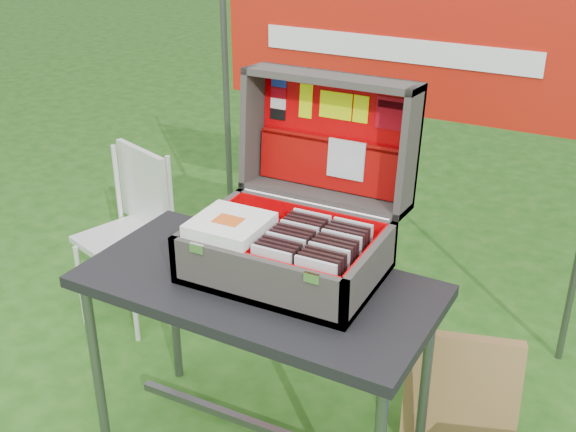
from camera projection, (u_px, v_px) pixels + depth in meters
The scene contains 86 objects.
table at pixel (259, 371), 2.56m from camera, with size 1.19×0.60×0.75m, color black, non-canonical shape.
table_top at pixel (257, 286), 2.40m from camera, with size 1.19×0.60×0.04m, color black.
table_leg_fl at pixel (97, 370), 2.59m from camera, with size 0.04×0.04×0.71m, color #59595B.
table_leg_bl at pixel (174, 306), 2.98m from camera, with size 0.04×0.04×0.71m, color #59595B.
table_leg_br at pixel (425, 382), 2.54m from camera, with size 0.04×0.04×0.71m, color #59595B.
table_brace at pixel (260, 426), 2.67m from camera, with size 1.04×0.03×0.03m, color #59595B.
suitcase at pixel (294, 186), 2.35m from camera, with size 0.62×0.61×0.60m, color #4A4844, non-canonical shape.
suitcase_base_bottom at pixel (286, 271), 2.43m from camera, with size 0.62×0.45×0.02m, color #4A4844.
suitcase_base_wall_front at pixel (255, 282), 2.23m from camera, with size 0.62×0.02×0.17m, color #4A4844.
suitcase_base_wall_back at pixel (313, 227), 2.57m from camera, with size 0.62×0.02×0.17m, color #4A4844.
suitcase_base_wall_left at pixel (210, 234), 2.52m from camera, with size 0.02×0.45×0.17m, color #4A4844.
suitcase_base_wall_right at pixel (370, 273), 2.28m from camera, with size 0.02×0.45×0.17m, color #4A4844.
suitcase_liner_floor at pixel (286, 267), 2.42m from camera, with size 0.57×0.40×0.01m, color #EA0203.
suitcase_latch_left at pixel (197, 248), 2.27m from camera, with size 0.05×0.01×0.03m, color silver.
suitcase_latch_right at pixel (312, 278), 2.11m from camera, with size 0.05×0.01×0.03m, color silver.
suitcase_hinge at pixel (314, 205), 2.54m from camera, with size 0.02×0.02×0.56m, color silver.
suitcase_lid_back at pixel (336, 134), 2.59m from camera, with size 0.62×0.45×0.02m, color #4A4844.
suitcase_lid_rim_far at pixel (332, 78), 2.46m from camera, with size 0.62×0.02×0.17m, color #4A4844.
suitcase_lid_rim_near at pixel (324, 195), 2.61m from camera, with size 0.62×0.02×0.17m, color #4A4844.
suitcase_lid_rim_left at pixel (254, 126), 2.65m from camera, with size 0.02×0.45×0.17m, color #4A4844.
suitcase_lid_rim_right at pixel (410, 152), 2.41m from camera, with size 0.02×0.45×0.17m, color #4A4844.
suitcase_lid_liner at pixel (334, 135), 2.58m from camera, with size 0.57×0.39×0.01m, color #EA0203.
suitcase_liner_wall_front at pixel (257, 276), 2.24m from camera, with size 0.57×0.01×0.14m, color #EA0203.
suitcase_liner_wall_back at pixel (311, 226), 2.55m from camera, with size 0.57×0.01×0.14m, color #EA0203.
suitcase_liner_wall_left at pixel (213, 231), 2.51m from camera, with size 0.01×0.40×0.14m, color #EA0203.
suitcase_liner_wall_right at pixel (366, 269), 2.28m from camera, with size 0.01×0.40×0.14m, color #EA0203.
suitcase_lid_pocket at pixel (330, 164), 2.60m from camera, with size 0.55×0.18×0.03m, color #960706.
suitcase_pocket_edge at pixel (331, 141), 2.56m from camera, with size 0.54×0.02×0.02m, color #960706.
suitcase_pocket_cd at pixel (346, 159), 2.55m from camera, with size 0.14×0.14×0.01m, color silver.
lid_sticker_cc_a at pixel (279, 82), 2.61m from camera, with size 0.06×0.04×0.00m, color #1933B2.
lid_sticker_cc_b at pixel (279, 93), 2.62m from camera, with size 0.06×0.04×0.00m, color #AA0413.
lid_sticker_cc_c at pixel (278, 104), 2.64m from camera, with size 0.06×0.04×0.00m, color white.
lid_sticker_cc_d at pixel (278, 115), 2.65m from camera, with size 0.06×0.04×0.00m, color black.
lid_card_neon_tall at pixel (306, 101), 2.58m from camera, with size 0.05×0.12×0.00m, color #DAFC04.
lid_card_neon_main at pixel (336, 105), 2.53m from camera, with size 0.12×0.09×0.00m, color #DAFC04.
lid_card_neon_small at pixel (361, 109), 2.50m from camera, with size 0.06×0.09×0.00m, color #DAFC04.
lid_sticker_band at pixel (391, 114), 2.45m from camera, with size 0.11×0.11×0.00m, color #AA0413.
lid_sticker_band_bar at pixel (392, 105), 2.44m from camera, with size 0.10×0.02×0.00m, color black.
cd_left_0 at pixel (271, 272), 2.23m from camera, with size 0.14×0.01×0.16m, color silver.
cd_left_1 at pixel (275, 268), 2.25m from camera, with size 0.14×0.01×0.16m, color black.
cd_left_2 at pixel (279, 265), 2.27m from camera, with size 0.14×0.01×0.16m, color black.
cd_left_3 at pixel (282, 261), 2.29m from camera, with size 0.14×0.01×0.16m, color black.
cd_left_4 at pixel (286, 258), 2.31m from camera, with size 0.14×0.01×0.16m, color silver.
cd_left_5 at pixel (289, 255), 2.33m from camera, with size 0.14×0.01×0.16m, color black.
cd_left_6 at pixel (293, 251), 2.35m from camera, with size 0.14×0.01×0.16m, color black.
cd_left_7 at pixel (296, 248), 2.37m from camera, with size 0.14×0.01×0.16m, color black.
cd_left_8 at pixel (299, 245), 2.39m from camera, with size 0.14×0.01×0.16m, color silver.
cd_left_9 at pixel (302, 242), 2.41m from camera, with size 0.14×0.01×0.16m, color black.
cd_left_10 at pixel (306, 239), 2.43m from camera, with size 0.14×0.01×0.16m, color black.
cd_left_11 at pixel (309, 236), 2.45m from camera, with size 0.14×0.01×0.16m, color black.
cd_left_12 at pixel (312, 233), 2.47m from camera, with size 0.14×0.01×0.16m, color silver.
cd_right_0 at pixel (315, 283), 2.17m from camera, with size 0.14×0.01×0.16m, color silver.
cd_right_1 at pixel (319, 279), 2.19m from camera, with size 0.14×0.01×0.16m, color black.
cd_right_2 at pixel (322, 276), 2.21m from camera, with size 0.14×0.01×0.16m, color black.
cd_right_3 at pixel (325, 272), 2.23m from camera, with size 0.14×0.01×0.16m, color black.
cd_right_4 at pixel (329, 269), 2.25m from camera, with size 0.14×0.01×0.16m, color silver.
cd_right_5 at pixel (332, 265), 2.27m from camera, with size 0.14×0.01×0.16m, color black.
cd_right_6 at pixel (335, 262), 2.29m from camera, with size 0.14×0.01×0.16m, color black.
cd_right_7 at pixel (338, 258), 2.31m from camera, with size 0.14×0.01×0.16m, color black.
cd_right_8 at pixel (341, 255), 2.33m from camera, with size 0.14×0.01×0.16m, color silver.
cd_right_9 at pixel (344, 252), 2.35m from camera, with size 0.14×0.01×0.16m, color black.
cd_right_10 at pixel (347, 249), 2.37m from camera, with size 0.14×0.01×0.16m, color black.
cd_right_11 at pixel (350, 245), 2.39m from camera, with size 0.14×0.01×0.16m, color black.
cd_right_12 at pixel (353, 242), 2.41m from camera, with size 0.14×0.01×0.16m, color silver.
songbook_0 at pixel (230, 230), 2.36m from camera, with size 0.23×0.23×0.01m, color white.
songbook_1 at pixel (230, 228), 2.36m from camera, with size 0.23×0.23×0.01m, color white.
songbook_2 at pixel (230, 227), 2.36m from camera, with size 0.23×0.23×0.01m, color white.
songbook_3 at pixel (230, 225), 2.35m from camera, with size 0.23×0.23×0.01m, color white.
songbook_4 at pixel (230, 224), 2.35m from camera, with size 0.23×0.23×0.01m, color white.
songbook_5 at pixel (230, 223), 2.35m from camera, with size 0.23×0.23×0.01m, color white.
songbook_6 at pixel (230, 221), 2.35m from camera, with size 0.23×0.23×0.01m, color white.
songbook_7 at pixel (230, 220), 2.35m from camera, with size 0.23×0.23×0.01m, color white.
songbook_graphic at pixel (228, 220), 2.34m from camera, with size 0.09×0.07×0.00m, color #D85919.
chair at pixel (124, 242), 3.37m from camera, with size 0.37×0.40×0.81m, color silver, non-canonical shape.
chair_seat at pixel (124, 240), 3.37m from camera, with size 0.37×0.37×0.03m, color silver.
chair_backrest at pixel (143, 187), 3.42m from camera, with size 0.37×0.03×0.39m, color silver.
chair_leg_fl at pixel (81, 286), 3.40m from camera, with size 0.02×0.02×0.41m, color silver.
chair_leg_fr at pixel (134, 302), 3.27m from camera, with size 0.02×0.02×0.41m, color silver.
chair_leg_bl at pixel (123, 257), 3.65m from camera, with size 0.02×0.02×0.41m, color silver.
chair_leg_br at pixel (174, 271), 3.52m from camera, with size 0.02×0.02×0.41m, color silver.
chair_upright_left at pixel (117, 183), 3.49m from camera, with size 0.02×0.02×0.39m, color silver.
chair_upright_right at pixel (170, 195), 3.36m from camera, with size 0.02×0.02×0.39m, color silver.
cardboard_box at pixel (461, 392), 2.69m from camera, with size 0.42×0.07×0.44m, color #A57F45.
banner_post_left at pixel (227, 122), 3.56m from camera, with size 0.03×0.03×1.70m, color #59595B.
banner at pixel (396, 49), 3.01m from camera, with size 1.60×0.01×0.55m, color #AC180C.
banner_text at pixel (395, 49), 3.00m from camera, with size 1.20×0.00×0.10m, color white.
Camera 1 is at (0.96, -1.80, 1.99)m, focal length 45.00 mm.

